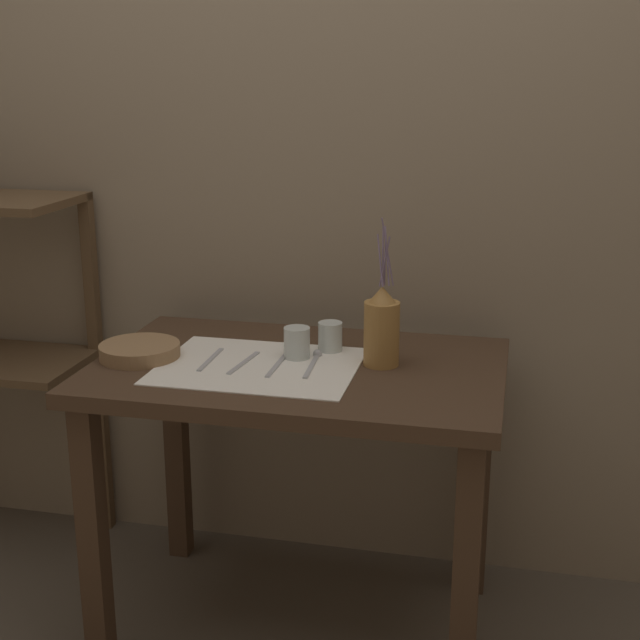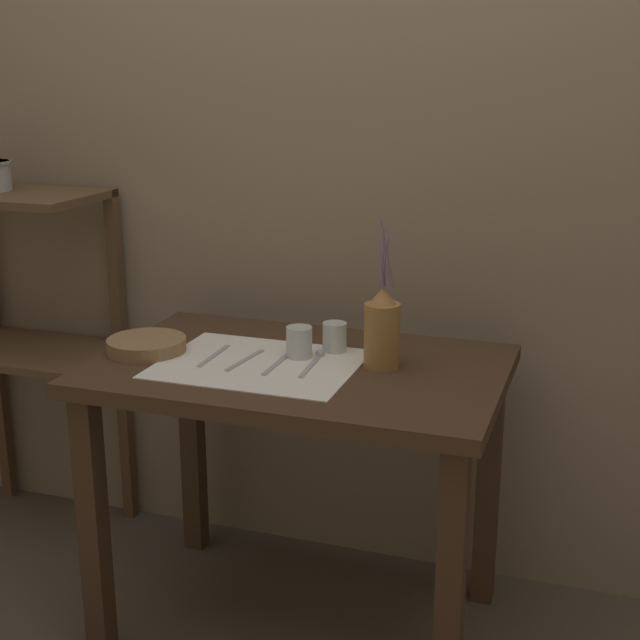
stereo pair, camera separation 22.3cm
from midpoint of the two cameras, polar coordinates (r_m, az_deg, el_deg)
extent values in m
plane|color=brown|center=(2.62, -3.84, -18.83)|extent=(12.00, 12.00, 0.00)
cube|color=gray|center=(2.61, -1.47, 9.44)|extent=(7.00, 0.06, 2.40)
cube|color=#422D1E|center=(2.28, -4.19, -3.33)|extent=(1.04, 0.68, 0.04)
cube|color=#422D1E|center=(2.38, -17.03, -13.28)|extent=(0.06, 0.06, 0.72)
cube|color=#422D1E|center=(2.12, 6.23, -16.56)|extent=(0.06, 0.06, 0.72)
cube|color=#422D1E|center=(2.82, -11.41, -8.05)|extent=(0.06, 0.06, 0.72)
cube|color=#422D1E|center=(2.61, 7.74, -10.00)|extent=(0.06, 0.06, 0.72)
cube|color=brown|center=(2.97, -16.18, -3.01)|extent=(0.04, 0.04, 1.13)
cube|color=white|center=(2.27, -6.78, -2.98)|extent=(0.50, 0.40, 0.00)
cylinder|color=olive|center=(2.24, 1.13, -0.93)|extent=(0.09, 0.09, 0.16)
cone|color=olive|center=(2.21, 1.15, 1.63)|extent=(0.07, 0.07, 0.04)
cylinder|color=slate|center=(2.17, 1.43, 4.32)|extent=(0.03, 0.04, 0.17)
cylinder|color=slate|center=(2.19, 1.15, 4.04)|extent=(0.01, 0.01, 0.15)
cylinder|color=slate|center=(2.18, 1.24, 3.72)|extent=(0.03, 0.02, 0.13)
cylinder|color=slate|center=(2.20, 1.43, 4.08)|extent=(0.02, 0.04, 0.14)
cylinder|color=slate|center=(2.19, 0.97, 3.79)|extent=(0.02, 0.02, 0.13)
cylinder|color=slate|center=(2.18, 1.28, 3.64)|extent=(0.01, 0.03, 0.12)
cylinder|color=#8E6B47|center=(2.38, -14.11, -1.97)|extent=(0.21, 0.21, 0.04)
cylinder|color=silver|center=(2.30, -4.26, -1.50)|extent=(0.07, 0.07, 0.08)
cylinder|color=silver|center=(2.36, -2.05, -1.10)|extent=(0.06, 0.06, 0.08)
cube|color=#A8A8AD|center=(2.32, -9.77, -2.55)|extent=(0.01, 0.18, 0.00)
cube|color=#A8A8AD|center=(2.28, -7.71, -2.77)|extent=(0.03, 0.18, 0.00)
cube|color=#A8A8AD|center=(2.25, -5.61, -2.95)|extent=(0.01, 0.18, 0.00)
cube|color=#A8A8AD|center=(2.24, -3.40, -3.00)|extent=(0.02, 0.18, 0.00)
sphere|color=#A8A8AD|center=(2.33, -2.90, -2.22)|extent=(0.02, 0.02, 0.02)
camera|label=1|loc=(0.11, -92.86, -0.82)|focal=50.00mm
camera|label=2|loc=(0.11, 87.14, 0.82)|focal=50.00mm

